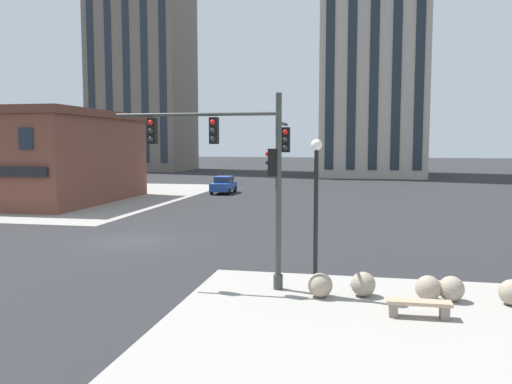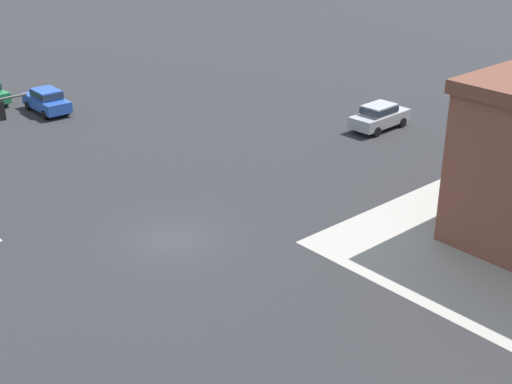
{
  "view_description": "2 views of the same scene",
  "coord_description": "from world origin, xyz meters",
  "px_view_note": "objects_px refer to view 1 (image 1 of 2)",
  "views": [
    {
      "loc": [
        11.43,
        -24.59,
        4.93
      ],
      "look_at": [
        5.59,
        4.55,
        2.18
      ],
      "focal_mm": 37.19,
      "sensor_mm": 36.0,
      "label": 1
    },
    {
      "loc": [
        16.49,
        24.52,
        15.48
      ],
      "look_at": [
        0.63,
        6.51,
        4.74
      ],
      "focal_mm": 50.24,
      "sensor_mm": 36.0,
      "label": 2
    }
  ],
  "objects_px": {
    "traffic_signal_main": "(248,164)",
    "bollard_sphere_curb_a": "(320,285)",
    "bollard_sphere_curb_e": "(512,292)",
    "bollard_sphere_curb_b": "(363,284)",
    "bollard_sphere_curb_d": "(451,289)",
    "bench_near_signal": "(419,306)",
    "car_main_northbound_far": "(224,184)",
    "street_lamp_corner_near": "(316,197)",
    "bollard_sphere_curb_c": "(428,288)"
  },
  "relations": [
    {
      "from": "traffic_signal_main",
      "to": "bollard_sphere_curb_a",
      "type": "xyz_separation_m",
      "value": [
        2.56,
        -0.87,
        -3.82
      ]
    },
    {
      "from": "bollard_sphere_curb_e",
      "to": "bollard_sphere_curb_b",
      "type": "bearing_deg",
      "value": 179.05
    },
    {
      "from": "bollard_sphere_curb_d",
      "to": "bollard_sphere_curb_a",
      "type": "bearing_deg",
      "value": -174.59
    },
    {
      "from": "bollard_sphere_curb_e",
      "to": "bench_near_signal",
      "type": "bearing_deg",
      "value": -148.94
    },
    {
      "from": "traffic_signal_main",
      "to": "car_main_northbound_far",
      "type": "distance_m",
      "value": 34.11
    },
    {
      "from": "bollard_sphere_curb_d",
      "to": "street_lamp_corner_near",
      "type": "bearing_deg",
      "value": -178.59
    },
    {
      "from": "traffic_signal_main",
      "to": "car_main_northbound_far",
      "type": "height_order",
      "value": "traffic_signal_main"
    },
    {
      "from": "bollard_sphere_curb_a",
      "to": "bollard_sphere_curb_b",
      "type": "bearing_deg",
      "value": 16.17
    },
    {
      "from": "traffic_signal_main",
      "to": "car_main_northbound_far",
      "type": "xyz_separation_m",
      "value": [
        -9.47,
        32.6,
        -3.3
      ]
    },
    {
      "from": "bollard_sphere_curb_b",
      "to": "car_main_northbound_far",
      "type": "distance_m",
      "value": 35.69
    },
    {
      "from": "traffic_signal_main",
      "to": "bollard_sphere_curb_d",
      "type": "relative_size",
      "value": 8.27
    },
    {
      "from": "bollard_sphere_curb_c",
      "to": "bench_near_signal",
      "type": "relative_size",
      "value": 0.44
    },
    {
      "from": "traffic_signal_main",
      "to": "bollard_sphere_curb_c",
      "type": "bearing_deg",
      "value": -5.37
    },
    {
      "from": "bollard_sphere_curb_c",
      "to": "bollard_sphere_curb_b",
      "type": "bearing_deg",
      "value": 177.91
    },
    {
      "from": "traffic_signal_main",
      "to": "car_main_northbound_far",
      "type": "relative_size",
      "value": 1.48
    },
    {
      "from": "traffic_signal_main",
      "to": "bench_near_signal",
      "type": "distance_m",
      "value": 7.08
    },
    {
      "from": "bollard_sphere_curb_c",
      "to": "street_lamp_corner_near",
      "type": "bearing_deg",
      "value": -179.37
    },
    {
      "from": "bollard_sphere_curb_a",
      "to": "bollard_sphere_curb_c",
      "type": "height_order",
      "value": "same"
    },
    {
      "from": "bollard_sphere_curb_a",
      "to": "bollard_sphere_curb_e",
      "type": "bearing_deg",
      "value": 3.13
    },
    {
      "from": "bollard_sphere_curb_b",
      "to": "street_lamp_corner_near",
      "type": "xyz_separation_m",
      "value": [
        -1.53,
        -0.11,
        2.8
      ]
    },
    {
      "from": "bollard_sphere_curb_e",
      "to": "bench_near_signal",
      "type": "xyz_separation_m",
      "value": [
        -2.91,
        -1.75,
        -0.07
      ]
    },
    {
      "from": "bollard_sphere_curb_a",
      "to": "bollard_sphere_curb_c",
      "type": "xyz_separation_m",
      "value": [
        3.35,
        0.32,
        0.0
      ]
    },
    {
      "from": "traffic_signal_main",
      "to": "bollard_sphere_curb_e",
      "type": "relative_size",
      "value": 8.27
    },
    {
      "from": "bollard_sphere_curb_a",
      "to": "bollard_sphere_curb_e",
      "type": "xyz_separation_m",
      "value": [
        5.8,
        0.32,
        0.0
      ]
    },
    {
      "from": "car_main_northbound_far",
      "to": "bollard_sphere_curb_b",
      "type": "bearing_deg",
      "value": -67.98
    },
    {
      "from": "bollard_sphere_curb_c",
      "to": "street_lamp_corner_near",
      "type": "xyz_separation_m",
      "value": [
        -3.53,
        -0.04,
        2.8
      ]
    },
    {
      "from": "traffic_signal_main",
      "to": "bollard_sphere_curb_e",
      "type": "distance_m",
      "value": 9.21
    },
    {
      "from": "bollard_sphere_curb_b",
      "to": "bollard_sphere_curb_e",
      "type": "relative_size",
      "value": 1.0
    },
    {
      "from": "bollard_sphere_curb_a",
      "to": "bollard_sphere_curb_e",
      "type": "distance_m",
      "value": 5.81
    },
    {
      "from": "bollard_sphere_curb_a",
      "to": "bollard_sphere_curb_d",
      "type": "distance_m",
      "value": 4.07
    },
    {
      "from": "bench_near_signal",
      "to": "car_main_northbound_far",
      "type": "xyz_separation_m",
      "value": [
        -14.92,
        34.91,
        0.59
      ]
    },
    {
      "from": "traffic_signal_main",
      "to": "bollard_sphere_curb_b",
      "type": "distance_m",
      "value": 5.48
    },
    {
      "from": "bollard_sphere_curb_b",
      "to": "traffic_signal_main",
      "type": "bearing_deg",
      "value": 172.96
    },
    {
      "from": "bollard_sphere_curb_a",
      "to": "bollard_sphere_curb_c",
      "type": "relative_size",
      "value": 1.0
    },
    {
      "from": "bollard_sphere_curb_a",
      "to": "car_main_northbound_far",
      "type": "relative_size",
      "value": 0.18
    },
    {
      "from": "bollard_sphere_curb_c",
      "to": "bollard_sphere_curb_e",
      "type": "xyz_separation_m",
      "value": [
        2.46,
        -0.0,
        0.0
      ]
    },
    {
      "from": "bollard_sphere_curb_b",
      "to": "car_main_northbound_far",
      "type": "relative_size",
      "value": 0.18
    },
    {
      "from": "street_lamp_corner_near",
      "to": "bollard_sphere_curb_b",
      "type": "bearing_deg",
      "value": 4.17
    },
    {
      "from": "bench_near_signal",
      "to": "car_main_northbound_far",
      "type": "distance_m",
      "value": 37.97
    },
    {
      "from": "bollard_sphere_curb_a",
      "to": "traffic_signal_main",
      "type": "bearing_deg",
      "value": 161.16
    },
    {
      "from": "bollard_sphere_curb_c",
      "to": "bench_near_signal",
      "type": "height_order",
      "value": "bollard_sphere_curb_c"
    },
    {
      "from": "traffic_signal_main",
      "to": "street_lamp_corner_near",
      "type": "xyz_separation_m",
      "value": [
        2.37,
        -0.59,
        -1.02
      ]
    },
    {
      "from": "bollard_sphere_curb_e",
      "to": "traffic_signal_main",
      "type": "bearing_deg",
      "value": 176.19
    },
    {
      "from": "bollard_sphere_curb_c",
      "to": "bollard_sphere_curb_e",
      "type": "height_order",
      "value": "same"
    },
    {
      "from": "traffic_signal_main",
      "to": "bollard_sphere_curb_a",
      "type": "distance_m",
      "value": 4.68
    },
    {
      "from": "bollard_sphere_curb_b",
      "to": "car_main_northbound_far",
      "type": "xyz_separation_m",
      "value": [
        -13.38,
        33.08,
        0.52
      ]
    },
    {
      "from": "traffic_signal_main",
      "to": "bollard_sphere_curb_e",
      "type": "xyz_separation_m",
      "value": [
        8.36,
        -0.56,
        -3.82
      ]
    },
    {
      "from": "bench_near_signal",
      "to": "street_lamp_corner_near",
      "type": "height_order",
      "value": "street_lamp_corner_near"
    },
    {
      "from": "bollard_sphere_curb_e",
      "to": "bollard_sphere_curb_a",
      "type": "bearing_deg",
      "value": -176.87
    },
    {
      "from": "bollard_sphere_curb_e",
      "to": "street_lamp_corner_near",
      "type": "distance_m",
      "value": 6.61
    }
  ]
}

